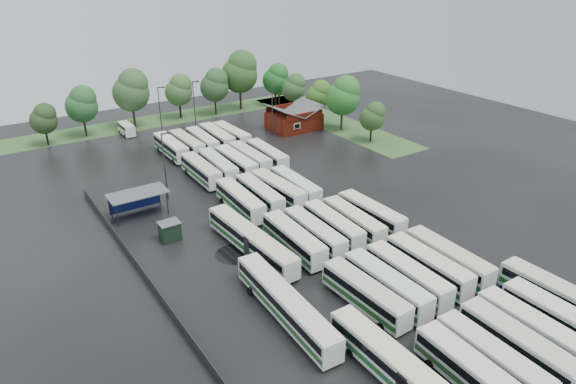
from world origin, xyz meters
TOP-DOWN VIEW (x-y plane):
  - ground at (0.00, 0.00)m, footprint 160.00×160.00m
  - brick_building at (24.00, 42.77)m, footprint 10.07×8.60m
  - wash_shed at (-17.20, 22.02)m, footprint 8.20×4.20m
  - utility_hut at (-16.20, 12.60)m, footprint 2.70×2.20m
  - grass_strip_north at (2.00, 64.80)m, footprint 80.00×10.00m
  - grass_strip_east at (34.00, 42.80)m, footprint 10.00×50.00m
  - west_fence at (-22.20, 8.00)m, footprint 0.10×50.00m
  - bus_r0c0 at (-4.31, -26.06)m, footprint 2.89×11.57m
  - bus_r0c1 at (-1.37, -25.79)m, footprint 2.68×11.27m
  - bus_r0c2 at (2.04, -26.04)m, footprint 2.79×11.75m
  - bus_r0c3 at (5.11, -25.67)m, footprint 2.59×11.57m
  - bus_r0c4 at (8.55, -26.31)m, footprint 2.54×11.83m
  - bus_r1c0 at (-4.42, -12.37)m, footprint 2.75×11.51m
  - bus_r1c1 at (-1.40, -12.39)m, footprint 2.49×11.65m
  - bus_r1c2 at (1.81, -12.37)m, footprint 2.77×11.63m
  - bus_r1c3 at (5.27, -12.22)m, footprint 2.66×11.68m
  - bus_r1c4 at (8.31, -12.49)m, footprint 2.81×11.89m
  - bus_r2c0 at (-4.35, 1.15)m, footprint 2.97×11.83m
  - bus_r2c1 at (-1.16, 1.17)m, footprint 2.76×11.42m
  - bus_r2c2 at (2.14, 1.46)m, footprint 2.93×11.29m
  - bus_r2c3 at (5.17, 0.91)m, footprint 2.91×11.31m
  - bus_r2c4 at (8.59, 1.15)m, footprint 2.61×11.44m
  - bus_r3c0 at (-4.55, 14.73)m, footprint 2.99×11.81m
  - bus_r3c1 at (-1.05, 15.08)m, footprint 2.84×11.38m
  - bus_r3c2 at (2.06, 14.86)m, footprint 2.99×11.84m
  - bus_r3c3 at (5.13, 14.66)m, footprint 2.80×11.45m
  - bus_r4c0 at (-4.42, 28.35)m, footprint 2.63×11.58m
  - bus_r4c1 at (-1.30, 28.48)m, footprint 3.09×11.87m
  - bus_r4c2 at (2.04, 28.30)m, footprint 2.65×11.74m
  - bus_r4c3 at (5.01, 28.74)m, footprint 2.68×11.78m
  - bus_r4c4 at (8.41, 28.42)m, footprint 2.90×11.60m
  - bus_r5c0 at (-4.30, 41.71)m, footprint 2.55×11.69m
  - bus_r5c1 at (-1.10, 41.76)m, footprint 2.56×11.47m
  - bus_r5c2 at (2.08, 41.69)m, footprint 2.93×11.42m
  - bus_r5c3 at (5.29, 41.97)m, footprint 2.90×11.92m
  - bus_r5c4 at (8.39, 41.86)m, footprint 2.76×11.55m
  - artic_bus_west_a at (-9.29, -22.83)m, footprint 2.47×17.34m
  - artic_bus_west_b at (-8.93, 3.84)m, footprint 3.20×17.51m
  - artic_bus_west_c at (-12.39, -9.22)m, footprint 3.23×17.28m
  - minibus at (-7.26, 58.67)m, footprint 2.11×5.52m
  - tree_north_0 at (-22.11, 60.79)m, footprint 5.13×5.13m
  - tree_north_1 at (-14.39, 62.47)m, footprint 6.39×6.39m
  - tree_north_2 at (-3.96, 62.71)m, footprint 7.69×7.69m
  - tree_north_3 at (7.03, 63.74)m, footprint 6.15×6.15m
  - tree_north_4 at (15.03, 61.90)m, footprint 6.57×6.57m
  - tree_north_5 at (22.19, 62.66)m, footprint 8.52×8.52m
  - tree_north_6 at (31.15, 61.03)m, footprint 6.26×6.26m
  - tree_east_0 at (32.38, 27.38)m, footprint 4.93×4.93m
  - tree_east_1 at (32.19, 36.39)m, footprint 7.06×7.06m
  - tree_east_2 at (32.52, 45.39)m, footprint 5.44×5.44m
  - tree_east_3 at (31.38, 53.46)m, footprint 5.58×5.58m
  - tree_east_4 at (32.46, 61.39)m, footprint 4.83×4.79m
  - lamp_post_ne at (17.56, 40.96)m, footprint 1.62×0.32m
  - lamp_post_nw at (-11.67, 24.58)m, footprint 1.63×0.32m
  - lamp_post_back_w at (-1.37, 53.55)m, footprint 1.58×0.31m
  - lamp_post_back_e at (6.71, 54.92)m, footprint 1.57×0.30m
  - puddle_0 at (0.36, -20.96)m, footprint 6.32×6.32m
  - puddle_1 at (5.91, -19.47)m, footprint 2.68×2.68m
  - puddle_2 at (-10.84, 4.74)m, footprint 5.02×5.02m
  - puddle_3 at (6.88, -4.58)m, footprint 4.14×4.14m
  - puddle_4 at (11.67, -17.90)m, footprint 3.68×3.68m

SIDE VIEW (x-z plane):
  - ground at x=0.00m, z-range 0.00..0.00m
  - puddle_0 at x=0.36m, z-range 0.00..0.01m
  - puddle_1 at x=5.91m, z-range 0.00..0.01m
  - puddle_2 at x=-10.84m, z-range 0.00..0.01m
  - puddle_3 at x=6.88m, z-range 0.00..0.01m
  - puddle_4 at x=11.67m, z-range 0.00..0.01m
  - grass_strip_north at x=2.00m, z-range 0.00..0.01m
  - grass_strip_east at x=34.00m, z-range 0.00..0.01m
  - west_fence at x=-22.20m, z-range 0.00..1.20m
  - utility_hut at x=-16.20m, z-range 0.01..2.63m
  - minibus at x=-7.26m, z-range 0.13..2.54m
  - bus_r2c2 at x=2.14m, z-range 0.16..3.27m
  - bus_r2c3 at x=5.17m, z-range 0.16..3.28m
  - bus_r0c1 at x=-1.37m, z-range 0.16..3.28m
  - bus_r3c1 at x=-1.05m, z-range 0.16..3.30m
  - bus_r5c2 at x=2.08m, z-range 0.16..3.31m
  - bus_r2c1 at x=-1.16m, z-range 0.16..3.32m
  - bus_r3c3 at x=5.13m, z-range 0.16..3.32m
  - bus_r2c4 at x=8.59m, z-range 0.16..3.33m
  - bus_r5c1 at x=-1.10m, z-range 0.16..3.34m
  - bus_r1c0 at x=-4.42m, z-range 0.16..3.35m
  - bus_r0c0 at x=-4.31m, z-range 0.16..3.35m
  - bus_r5c4 at x=8.39m, z-range 0.16..3.36m
  - bus_r4c4 at x=8.41m, z-range 0.16..3.37m
  - bus_r0c3 at x=5.11m, z-range 0.16..3.37m
  - bus_r4c0 at x=-4.42m, z-range 0.16..3.37m
  - artic_bus_west_c at x=-12.39m, z-range 0.17..3.36m
  - bus_r1c2 at x=1.81m, z-range 0.16..3.38m
  - bus_r1c3 at x=5.27m, z-range 0.16..3.40m
  - bus_r1c1 at x=-1.40m, z-range 0.16..3.40m
  - artic_bus_west_a at x=-9.29m, z-range 0.18..3.39m
  - bus_r5c0 at x=-4.30m, z-range 0.16..3.41m
  - bus_r0c2 at x=2.04m, z-range 0.16..3.42m
  - bus_r4c2 at x=2.04m, z-range 0.16..3.42m
  - artic_bus_west_b at x=-8.93m, z-range 0.18..3.41m
  - bus_r3c0 at x=-4.55m, z-range 0.16..3.42m
  - bus_r2c0 at x=-4.35m, z-range 0.16..3.43m
  - bus_r4c3 at x=5.01m, z-range 0.16..3.43m
  - bus_r3c2 at x=2.06m, z-range 0.16..3.43m
  - bus_r4c1 at x=-1.30m, z-range 0.16..3.44m
  - bus_r0c4 at x=8.55m, z-range 0.16..3.45m
  - bus_r1c4 at x=8.31m, z-range 0.16..3.46m
  - bus_r5c3 at x=5.29m, z-range 0.16..3.46m
  - brick_building at x=24.00m, z-range -0.83..4.56m
  - wash_shed at x=-17.20m, z-range 1.20..4.78m
  - tree_east_4 at x=32.46m, z-range 1.13..9.07m
  - tree_east_0 at x=32.38m, z-range 1.17..9.33m
  - tree_north_0 at x=-22.11m, z-range 1.22..9.71m
  - tree_east_2 at x=32.52m, z-range 1.29..10.29m
  - lamp_post_back_e at x=6.71m, z-range 0.82..10.98m
  - tree_east_3 at x=31.38m, z-range 1.32..10.56m
  - lamp_post_back_w at x=-1.37m, z-range 0.83..11.09m
  - lamp_post_ne at x=17.56m, z-range 0.85..11.38m
  - lamp_post_nw at x=-11.67m, z-range 0.85..11.45m
  - tree_north_3 at x=7.03m, z-range 1.46..11.64m
  - tree_north_6 at x=31.15m, z-range 1.48..11.86m
  - tree_north_1 at x=-14.39m, z-range 1.52..12.10m
  - tree_north_4 at x=15.03m, z-range 1.56..12.45m
  - tree_east_1 at x=32.19m, z-range 1.68..13.38m
  - tree_north_2 at x=-3.96m, z-range 1.83..14.57m
  - tree_north_5 at x=22.19m, z-range 2.02..16.13m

